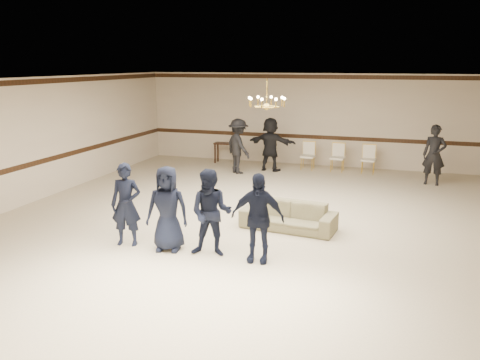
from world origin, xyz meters
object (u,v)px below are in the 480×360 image
Objects in this scene: boy_a at (126,205)px; console_table at (227,153)px; adult_left at (238,146)px; adult_mid at (271,144)px; boy_d at (257,218)px; chandelier at (267,93)px; boy_c at (211,213)px; banquet_chair_left at (308,156)px; banquet_chair_right at (368,160)px; banquet_chair_mid at (337,158)px; boy_b at (167,209)px; adult_right at (434,155)px; settee at (288,216)px.

boy_a reaches higher than console_table.
adult_left is 1.14m from adult_mid.
adult_left is at bearing 106.21° from boy_d.
boy_c is at bearing -94.01° from chandelier.
chandelier is 1.02× the size of banquet_chair_left.
boy_c is 0.93× the size of adult_left.
boy_d is 0.93× the size of adult_mid.
adult_left is (0.03, 6.96, 0.07)m from boy_a.
boy_d is at bearing -83.01° from banquet_chair_left.
banquet_chair_right is at bearing 51.57° from boy_a.
adult_left is at bearing -152.73° from banquet_chair_mid.
adult_left reaches higher than boy_c.
boy_b is 1.79× the size of banquet_chair_left.
console_table is at bearing -178.17° from banquet_chair_mid.
adult_right is at bearing -10.27° from console_table.
adult_right is at bearing 65.23° from settee.
adult_right is at bearing 46.13° from chandelier.
boy_b is 1.80m from boy_d.
banquet_chair_right is at bearing 58.49° from boy_b.
banquet_chair_left is (0.08, 5.15, -2.41)m from chandelier.
boy_c is 2.25m from settee.
adult_mid reaches higher than boy_a.
banquet_chair_left is (-3.94, 0.97, -0.43)m from adult_right.
adult_right is 2.04× the size of console_table.
console_table is (-5.00, 0.20, -0.09)m from banquet_chair_right.
adult_right is (3.18, 5.34, 0.60)m from settee.
boy_c is 1.89× the size of console_table.
console_table is at bearing 178.75° from adult_right.
boy_b is at bearing -95.47° from banquet_chair_left.
boy_b reaches higher than banquet_chair_mid.
boy_b is 2.79m from settee.
banquet_chair_left reaches higher than console_table.
settee is 6.44m from banquet_chair_right.
adult_right is (6.03, 7.26, 0.07)m from boy_a.
banquet_chair_left is (-0.75, 6.31, 0.16)m from settee.
boy_a is at bearing 130.72° from adult_left.
banquet_chair_mid is at bearing 170.02° from adult_right.
adult_mid is (-1.77, 7.66, 0.07)m from boy_d.
boy_a is 1.79× the size of banquet_chair_mid.
adult_right reaches higher than settee.
boy_a reaches higher than settee.
boy_b is 7.66m from adult_mid.
chandelier is 1.02× the size of banquet_chair_mid.
boy_a and boy_d have the same top height.
boy_b is 0.93× the size of adult_left.
chandelier reaches higher than adult_left.
adult_right is at bearing 44.44° from boy_b.
boy_b is 1.00× the size of boy_c.
boy_a is 8.80m from banquet_chair_mid.
banquet_chair_left is at bearing -145.11° from adult_mid.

